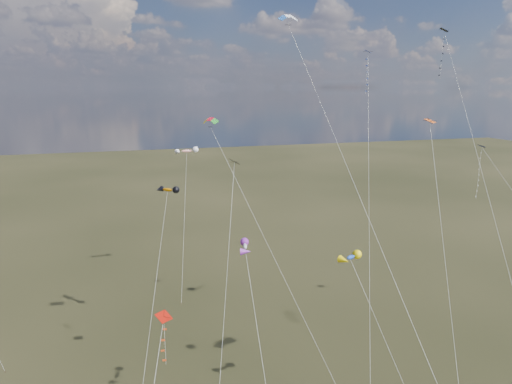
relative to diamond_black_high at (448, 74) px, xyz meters
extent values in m
cube|color=black|center=(0.18, 1.62, 4.86)|extent=(1.16, 1.20, 0.44)
cylinder|color=silver|center=(-1.08, -9.52, -13.07)|extent=(2.55, 22.30, 35.88)
cube|color=#0D1850|center=(-5.99, 7.24, 2.83)|extent=(1.14, 1.15, 0.35)
cylinder|color=silver|center=(-11.59, -4.59, -14.09)|extent=(11.22, 23.71, 33.85)
cube|color=black|center=(-24.80, -1.58, -8.39)|extent=(0.90, 0.98, 0.42)
cylinder|color=silver|center=(-27.19, -7.50, -19.70)|extent=(4.82, 11.87, 22.62)
cube|color=#9E1006|center=(-33.10, -15.07, -16.57)|extent=(1.21, 1.19, 0.42)
cube|color=#0D134E|center=(9.22, 3.92, -8.76)|extent=(0.83, 0.87, 0.29)
cube|color=#D14E13|center=(-8.94, -9.38, -4.26)|extent=(1.18, 1.16, 0.34)
cylinder|color=silver|center=(-11.06, -16.41, -17.63)|extent=(4.27, 14.09, 26.75)
cylinder|color=silver|center=(-16.34, -14.11, -12.70)|extent=(3.86, 31.80, 36.62)
cylinder|color=silver|center=(-20.48, 0.40, -18.01)|extent=(9.19, 17.67, 26.00)
cube|color=#332316|center=(-48.61, 4.84, -30.94)|extent=(0.10, 0.10, 0.12)
ellipsoid|color=#BF6701|center=(-30.10, 12.02, -13.77)|extent=(2.83, 2.78, 1.05)
cylinder|color=silver|center=(-32.38, 5.16, -22.38)|extent=(4.58, 13.74, 17.25)
ellipsoid|color=silver|center=(-25.26, -7.11, -15.06)|extent=(1.26, 2.54, 0.75)
cylinder|color=silver|center=(-25.43, -13.21, -23.03)|extent=(0.37, 12.22, 15.96)
ellipsoid|color=red|center=(-25.41, 28.20, -11.23)|extent=(3.19, 1.29, 1.18)
cylinder|color=silver|center=(-26.99, 21.83, -21.12)|extent=(3.19, 12.75, 19.79)
cube|color=#332316|center=(-28.57, 15.47, -30.94)|extent=(0.10, 0.10, 0.12)
ellipsoid|color=#1A44B9|center=(-15.43, -8.24, -16.73)|extent=(2.23, 1.65, 0.95)
cylinder|color=silver|center=(-13.28, -11.68, -23.87)|extent=(4.33, 6.91, 14.29)
camera|label=1|loc=(-35.00, -43.93, -1.40)|focal=32.00mm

